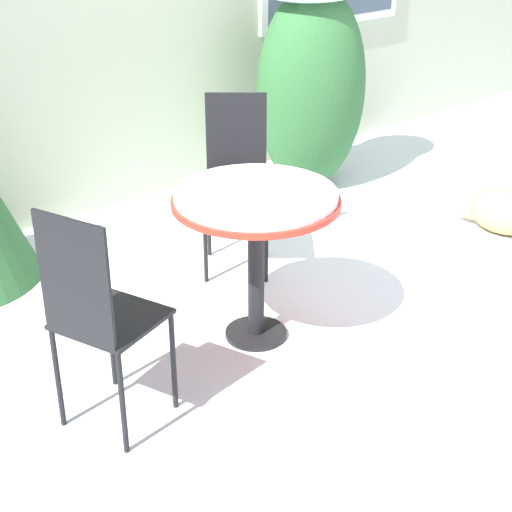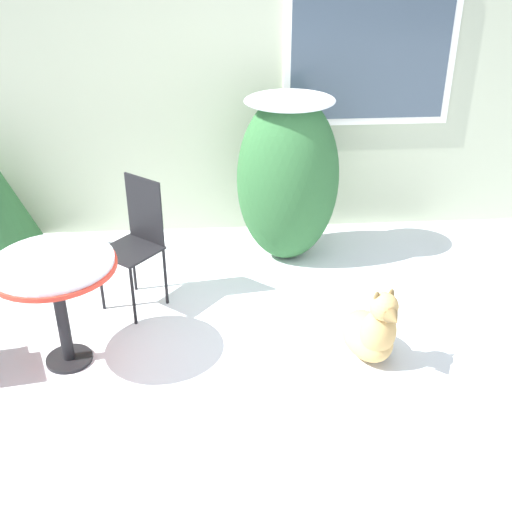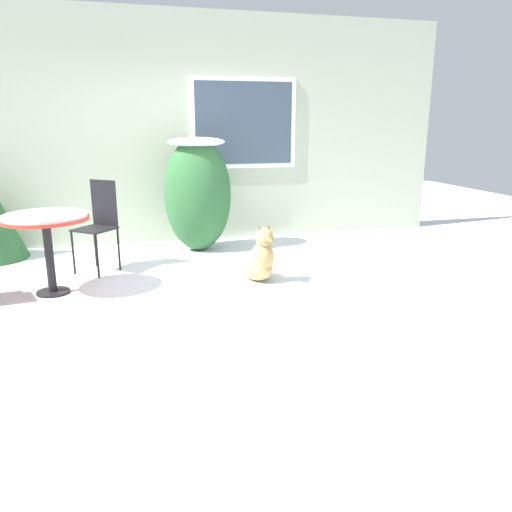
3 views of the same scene
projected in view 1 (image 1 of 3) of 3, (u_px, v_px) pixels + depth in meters
The scene contains 5 objects.
ground_plane at pixel (449, 273), 4.63m from camera, with size 16.00×16.00×0.00m, color white.
shrub_left at pixel (312, 84), 5.57m from camera, with size 0.86×0.68×1.46m.
patio_table at pixel (256, 213), 3.71m from camera, with size 0.80×0.80×0.79m.
patio_chair_near_table at pixel (236, 175), 4.51m from camera, with size 0.54×0.54×1.01m.
patio_chair_far_side at pixel (98, 313), 3.13m from camera, with size 0.49×0.49×1.01m.
Camera 1 is at (-3.50, -2.43, 2.16)m, focal length 55.00 mm.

